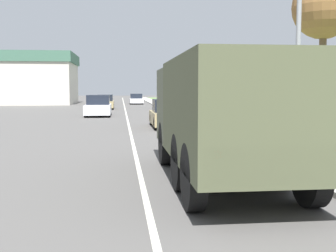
{
  "coord_description": "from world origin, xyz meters",
  "views": [
    {
      "loc": [
        -0.46,
        2.49,
        2.1
      ],
      "look_at": [
        0.73,
        13.01,
        1.16
      ],
      "focal_mm": 45.0,
      "sensor_mm": 36.0,
      "label": 1
    }
  ],
  "objects": [
    {
      "name": "building_distant",
      "position": [
        -12.88,
        61.63,
        3.44
      ],
      "size": [
        12.71,
        11.48,
        6.8
      ],
      "color": "beige",
      "rests_on": "ground"
    },
    {
      "name": "lane_centre_stripe",
      "position": [
        0.0,
        40.0,
        0.0
      ],
      "size": [
        0.12,
        120.0,
        0.0
      ],
      "color": "silver",
      "rests_on": "ground"
    },
    {
      "name": "ground_plane",
      "position": [
        0.0,
        40.0,
        0.0
      ],
      "size": [
        180.0,
        180.0,
        0.0
      ],
      "primitive_type": "plane",
      "color": "#565451"
    },
    {
      "name": "tree_mid_right",
      "position": [
        9.12,
        21.76,
        5.85
      ],
      "size": [
        2.99,
        2.99,
        7.4
      ],
      "color": "brown",
      "rests_on": "grass_strip_right"
    },
    {
      "name": "military_truck",
      "position": [
        1.82,
        11.61,
        1.58
      ],
      "size": [
        2.41,
        6.75,
        2.72
      ],
      "color": "#474C38",
      "rests_on": "ground"
    },
    {
      "name": "utility_box",
      "position": [
        6.2,
        16.99,
        0.37
      ],
      "size": [
        0.55,
        0.45,
        0.7
      ],
      "color": "#3D7042",
      "rests_on": "grass_strip_right"
    },
    {
      "name": "car_nearest_ahead",
      "position": [
        2.12,
        25.16,
        0.69
      ],
      "size": [
        1.82,
        4.26,
        1.53
      ],
      "color": "tan",
      "rests_on": "ground"
    },
    {
      "name": "sidewalk_right",
      "position": [
        4.5,
        40.0,
        0.06
      ],
      "size": [
        1.8,
        120.0,
        0.12
      ],
      "color": "#ADAAA3",
      "rests_on": "ground"
    },
    {
      "name": "car_fourth_ahead",
      "position": [
        1.67,
        59.8,
        0.64
      ],
      "size": [
        1.78,
        4.32,
        1.41
      ],
      "color": "silver",
      "rests_on": "ground"
    },
    {
      "name": "grass_strip_right",
      "position": [
        8.9,
        40.0,
        0.01
      ],
      "size": [
        7.0,
        120.0,
        0.02
      ],
      "color": "#6B9347",
      "rests_on": "ground"
    },
    {
      "name": "car_second_ahead",
      "position": [
        -2.15,
        35.03,
        0.72
      ],
      "size": [
        1.9,
        4.5,
        1.61
      ],
      "color": "silver",
      "rests_on": "ground"
    },
    {
      "name": "car_third_ahead",
      "position": [
        -2.03,
        46.54,
        0.67
      ],
      "size": [
        1.74,
        4.73,
        1.48
      ],
      "color": "tan",
      "rests_on": "ground"
    }
  ]
}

